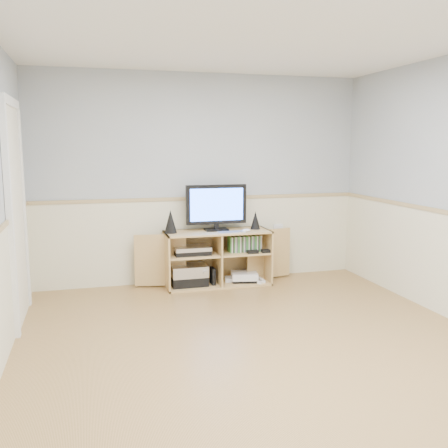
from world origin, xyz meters
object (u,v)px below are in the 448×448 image
at_px(monitor, 216,206).
at_px(media_cabinet, 216,256).
at_px(game_consoles, 243,277).
at_px(keyboard, 232,232).

bearing_deg(monitor, media_cabinet, 90.00).
bearing_deg(monitor, game_consoles, -10.72).
height_order(media_cabinet, keyboard, keyboard).
distance_m(media_cabinet, keyboard, 0.40).
height_order(media_cabinet, monitor, monitor).
bearing_deg(game_consoles, monitor, 169.28).
bearing_deg(keyboard, media_cabinet, 119.85).
relative_size(media_cabinet, monitor, 2.68).
relative_size(monitor, keyboard, 2.33).
relative_size(monitor, game_consoles, 1.58).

